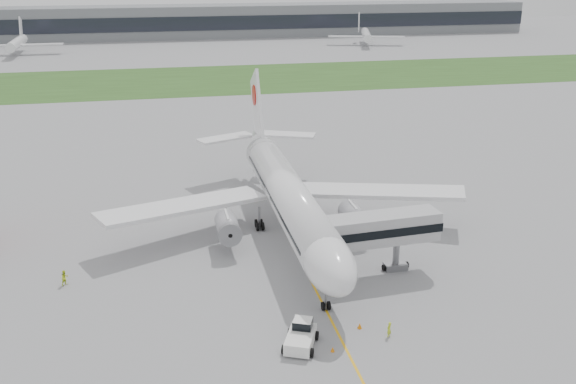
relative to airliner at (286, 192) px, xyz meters
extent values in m
plane|color=gray|center=(0.00, -4.87, -5.66)|extent=(600.00, 600.00, 0.00)
cube|color=#2E4D1D|center=(0.00, 115.13, -5.65)|extent=(600.00, 50.00, 0.02)
cube|color=slate|center=(0.00, 225.13, 1.34)|extent=(320.00, 22.00, 14.00)
cube|color=black|center=(0.00, 214.13, 1.34)|extent=(320.00, 0.60, 6.00)
cylinder|color=white|center=(0.00, -0.87, -0.06)|extent=(5.00, 38.00, 5.00)
ellipsoid|color=white|center=(0.00, -20.37, -0.06)|extent=(5.00, 11.00, 5.00)
cube|color=black|center=(0.00, -21.37, 0.84)|extent=(3.20, 1.54, 1.14)
cone|color=white|center=(0.00, 21.13, 0.74)|extent=(5.00, 10.53, 6.16)
cube|color=white|center=(-13.00, 1.13, -1.26)|extent=(22.13, 13.52, 1.70)
cube|color=white|center=(13.00, 1.13, -1.26)|extent=(22.13, 13.52, 1.70)
cylinder|color=#ABABB0|center=(-8.00, -3.37, -2.66)|extent=(2.70, 5.20, 2.70)
cylinder|color=#ABABB0|center=(8.00, -3.37, -2.66)|extent=(2.70, 5.20, 2.70)
cube|color=white|center=(0.00, 22.63, 5.84)|extent=(0.45, 10.90, 12.76)
cylinder|color=#B00F0A|center=(0.00, 23.63, 7.84)|extent=(0.60, 3.20, 3.20)
cube|color=white|center=(-5.00, 23.63, 1.14)|extent=(9.54, 6.34, 0.35)
cube|color=white|center=(5.00, 23.63, 1.14)|extent=(9.54, 6.34, 0.35)
cylinder|color=gray|center=(0.00, -19.87, -4.11)|extent=(0.24, 0.24, 3.10)
cylinder|color=black|center=(-3.20, 2.13, -5.11)|extent=(1.40, 1.10, 1.10)
cylinder|color=black|center=(3.20, 2.13, -5.11)|extent=(1.40, 1.10, 1.10)
cube|color=white|center=(-4.00, -25.74, -4.91)|extent=(3.86, 4.84, 1.13)
cube|color=white|center=(-3.55, -24.70, -3.96)|extent=(2.16, 2.06, 0.94)
cube|color=black|center=(-3.55, -24.70, -3.92)|extent=(2.22, 2.12, 0.80)
cylinder|color=black|center=(-4.60, -23.93, -5.24)|extent=(0.64, 0.91, 0.85)
cylinder|color=black|center=(-2.27, -24.95, -5.24)|extent=(0.64, 0.91, 0.85)
cylinder|color=black|center=(-5.73, -26.53, -5.24)|extent=(0.64, 0.91, 0.85)
cylinder|color=black|center=(-3.40, -27.55, -5.24)|extent=(0.64, 0.91, 0.85)
cube|color=#A6A6A8|center=(7.00, -13.50, -0.04)|extent=(15.33, 4.38, 3.24)
cube|color=black|center=(7.00, -13.50, -0.04)|extent=(15.56, 4.51, 0.97)
cube|color=#A6A6A8|center=(0.08, -15.11, -0.04)|extent=(2.81, 3.67, 3.67)
cylinder|color=gray|center=(10.19, -12.72, -3.61)|extent=(0.76, 0.76, 4.11)
cube|color=gray|center=(10.19, -12.72, -5.28)|extent=(2.70, 1.71, 0.76)
cylinder|color=black|center=(8.79, -12.82, -5.28)|extent=(0.38, 0.78, 0.76)
cylinder|color=black|center=(11.59, -12.61, -5.28)|extent=(0.38, 0.78, 0.76)
cone|color=orange|center=(-1.31, -27.17, -5.41)|extent=(0.37, 0.37, 0.51)
cone|color=orange|center=(2.30, -23.92, -5.36)|extent=(0.44, 0.44, 0.61)
imported|color=#C2DD24|center=(4.56, -25.84, -4.88)|extent=(0.68, 0.63, 1.55)
imported|color=#C0D924|center=(-26.58, -8.90, -4.78)|extent=(1.08, 1.07, 1.76)
camera|label=1|loc=(-15.51, -75.13, 28.03)|focal=40.00mm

